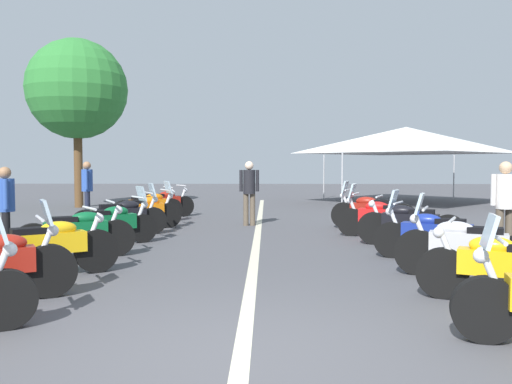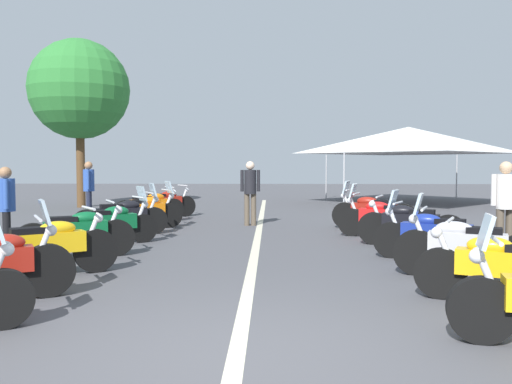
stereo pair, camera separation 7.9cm
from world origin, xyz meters
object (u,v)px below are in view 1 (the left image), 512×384
at_px(bystander_3, 249,188).
at_px(motorcycle_right_row_6, 372,211).
at_px(bystander_2, 6,204).
at_px(motorcycle_left_row_4, 109,223).
at_px(motorcycle_right_row_4, 409,223).
at_px(motorcycle_right_row_5, 383,217).
at_px(bystander_1, 87,186).
at_px(motorcycle_left_row_8, 163,203).
at_px(motorcycle_left_row_7, 149,206).
at_px(motorcycle_right_row_2, 466,246).
at_px(motorcycle_left_row_6, 144,211).
at_px(roadside_tree_0, 77,90).
at_px(bystander_0, 505,200).
at_px(motorcycle_right_row_1, 506,267).
at_px(motorcycle_right_row_3, 435,234).
at_px(motorcycle_left_row_3, 77,233).
at_px(motorcycle_left_row_5, 122,216).
at_px(motorcycle_left_row_2, 47,246).
at_px(event_tent, 406,140).

bearing_deg(bystander_3, motorcycle_right_row_6, 71.20).
bearing_deg(bystander_2, motorcycle_left_row_4, 10.47).
bearing_deg(motorcycle_left_row_4, motorcycle_right_row_4, -35.58).
height_order(motorcycle_right_row_4, motorcycle_right_row_5, motorcycle_right_row_5).
bearing_deg(bystander_1, motorcycle_right_row_5, -37.06).
bearing_deg(motorcycle_right_row_5, motorcycle_left_row_8, -15.16).
xyz_separation_m(motorcycle_right_row_6, bystander_1, (1.99, 7.95, 0.54)).
height_order(motorcycle_left_row_7, motorcycle_right_row_2, motorcycle_right_row_2).
distance_m(motorcycle_left_row_6, roadside_tree_0, 8.80).
bearing_deg(roadside_tree_0, bystander_0, -132.11).
bearing_deg(bystander_2, roadside_tree_0, 75.61).
relative_size(motorcycle_right_row_1, motorcycle_right_row_3, 0.98).
bearing_deg(motorcycle_right_row_4, motorcycle_left_row_3, 36.38).
bearing_deg(motorcycle_left_row_4, motorcycle_left_row_5, 60.26).
xyz_separation_m(motorcycle_left_row_3, motorcycle_left_row_5, (3.01, 0.04, 0.00)).
bearing_deg(motorcycle_right_row_6, bystander_2, 50.64).
bearing_deg(motorcycle_left_row_3, motorcycle_right_row_3, -28.61).
bearing_deg(bystander_3, motorcycle_right_row_3, 27.49).
bearing_deg(motorcycle_right_row_2, motorcycle_left_row_3, 8.42).
height_order(motorcycle_left_row_7, roadside_tree_0, roadside_tree_0).
relative_size(bystander_2, bystander_3, 0.93).
height_order(motorcycle_right_row_5, bystander_1, bystander_1).
xyz_separation_m(motorcycle_left_row_2, event_tent, (14.75, -9.00, 2.18)).
distance_m(roadside_tree_0, event_tent, 13.31).
relative_size(motorcycle_right_row_2, bystander_2, 1.23).
height_order(motorcycle_left_row_8, motorcycle_right_row_2, motorcycle_right_row_2).
height_order(motorcycle_right_row_5, bystander_0, bystander_0).
height_order(bystander_2, bystander_3, bystander_3).
relative_size(motorcycle_right_row_4, bystander_3, 1.16).
height_order(motorcycle_left_row_3, event_tent, event_tent).
distance_m(motorcycle_left_row_3, motorcycle_right_row_6, 7.40).
xyz_separation_m(motorcycle_left_row_6, bystander_2, (-3.90, 1.62, 0.47)).
xyz_separation_m(motorcycle_right_row_1, motorcycle_right_row_2, (1.45, -0.06, 0.03)).
height_order(motorcycle_left_row_3, bystander_2, bystander_2).
height_order(motorcycle_right_row_2, bystander_2, bystander_2).
height_order(motorcycle_right_row_6, bystander_2, bystander_2).
height_order(motorcycle_left_row_5, motorcycle_left_row_7, motorcycle_left_row_5).
relative_size(motorcycle_right_row_4, roadside_tree_0, 0.32).
relative_size(motorcycle_right_row_6, roadside_tree_0, 0.32).
distance_m(motorcycle_left_row_5, bystander_1, 3.89).
distance_m(motorcycle_left_row_2, motorcycle_left_row_6, 5.83).
distance_m(bystander_1, bystander_2, 6.00).
relative_size(motorcycle_left_row_7, bystander_1, 1.04).
bearing_deg(motorcycle_left_row_8, motorcycle_right_row_3, -85.85).
bearing_deg(motorcycle_left_row_6, motorcycle_right_row_5, -44.35).
bearing_deg(bystander_0, motorcycle_right_row_5, -146.33).
distance_m(motorcycle_right_row_3, event_tent, 13.77).
bearing_deg(motorcycle_left_row_7, bystander_0, -68.15).
relative_size(motorcycle_left_row_3, bystander_0, 1.10).
xyz_separation_m(bystander_0, bystander_3, (4.54, 4.80, 0.02)).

